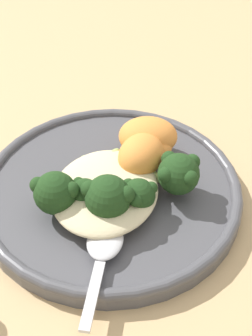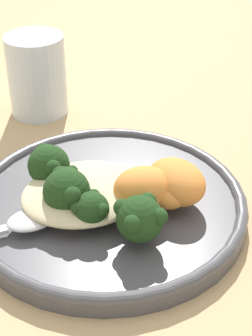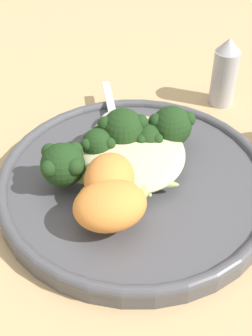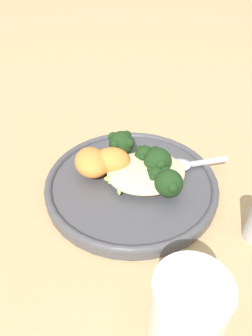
{
  "view_description": "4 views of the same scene",
  "coord_description": "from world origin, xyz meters",
  "px_view_note": "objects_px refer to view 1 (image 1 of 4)",
  "views": [
    {
      "loc": [
        -0.35,
        -0.08,
        0.35
      ],
      "look_at": [
        -0.01,
        -0.02,
        0.04
      ],
      "focal_mm": 50.0,
      "sensor_mm": 36.0,
      "label": 1
    },
    {
      "loc": [
        -0.17,
        -0.41,
        0.35
      ],
      "look_at": [
        -0.0,
        -0.01,
        0.06
      ],
      "focal_mm": 60.0,
      "sensor_mm": 36.0,
      "label": 2
    },
    {
      "loc": [
        0.31,
        -0.04,
        0.33
      ],
      "look_at": [
        -0.01,
        -0.01,
        0.03
      ],
      "focal_mm": 50.0,
      "sensor_mm": 36.0,
      "label": 3
    },
    {
      "loc": [
        0.07,
        0.37,
        0.36
      ],
      "look_at": [
        -0.01,
        -0.02,
        0.03
      ],
      "focal_mm": 35.0,
      "sensor_mm": 36.0,
      "label": 4
    }
  ],
  "objects_px": {
    "broccoli_stalk_2": "(108,195)",
    "spoon": "(103,248)",
    "broccoli_stalk_0": "(60,191)",
    "sweet_potato_chunk_1": "(141,155)",
    "broccoli_stalk_1": "(93,184)",
    "broccoli_stalk_3": "(134,191)",
    "plate": "(115,190)",
    "broccoli_stalk_4": "(170,173)",
    "quinoa_mound": "(107,191)",
    "sweet_potato_chunk_2": "(148,136)",
    "sweet_potato_chunk_0": "(146,144)"
  },
  "relations": [
    {
      "from": "broccoli_stalk_4",
      "to": "sweet_potato_chunk_0",
      "type": "bearing_deg",
      "value": 135.12
    },
    {
      "from": "plate",
      "to": "broccoli_stalk_3",
      "type": "bearing_deg",
      "value": -133.33
    },
    {
      "from": "broccoli_stalk_4",
      "to": "sweet_potato_chunk_2",
      "type": "distance_m",
      "value": 0.06
    },
    {
      "from": "plate",
      "to": "broccoli_stalk_4",
      "type": "relative_size",
      "value": 2.11
    },
    {
      "from": "plate",
      "to": "sweet_potato_chunk_0",
      "type": "bearing_deg",
      "value": -25.11
    },
    {
      "from": "broccoli_stalk_1",
      "to": "quinoa_mound",
      "type": "bearing_deg",
      "value": 84.41
    },
    {
      "from": "plate",
      "to": "sweet_potato_chunk_2",
      "type": "distance_m",
      "value": 0.07
    },
    {
      "from": "broccoli_stalk_1",
      "to": "broccoli_stalk_4",
      "type": "bearing_deg",
      "value": 119.37
    },
    {
      "from": "plate",
      "to": "broccoli_stalk_4",
      "type": "distance_m",
      "value": 0.06
    },
    {
      "from": "broccoli_stalk_2",
      "to": "spoon",
      "type": "xyz_separation_m",
      "value": [
        -0.05,
        -0.01,
        -0.02
      ]
    },
    {
      "from": "broccoli_stalk_0",
      "to": "sweet_potato_chunk_2",
      "type": "distance_m",
      "value": 0.12
    },
    {
      "from": "quinoa_mound",
      "to": "broccoli_stalk_0",
      "type": "distance_m",
      "value": 0.05
    },
    {
      "from": "quinoa_mound",
      "to": "sweet_potato_chunk_0",
      "type": "xyz_separation_m",
      "value": [
        0.07,
        -0.03,
        0.0
      ]
    },
    {
      "from": "broccoli_stalk_2",
      "to": "sweet_potato_chunk_1",
      "type": "relative_size",
      "value": 1.86
    },
    {
      "from": "quinoa_mound",
      "to": "plate",
      "type": "bearing_deg",
      "value": -7.89
    },
    {
      "from": "broccoli_stalk_3",
      "to": "broccoli_stalk_4",
      "type": "height_order",
      "value": "broccoli_stalk_4"
    },
    {
      "from": "broccoli_stalk_1",
      "to": "sweet_potato_chunk_0",
      "type": "xyz_separation_m",
      "value": [
        0.07,
        -0.04,
        0.0
      ]
    },
    {
      "from": "broccoli_stalk_0",
      "to": "spoon",
      "type": "xyz_separation_m",
      "value": [
        -0.05,
        -0.05,
        -0.02
      ]
    },
    {
      "from": "broccoli_stalk_4",
      "to": "spoon",
      "type": "bearing_deg",
      "value": -105.32
    },
    {
      "from": "spoon",
      "to": "broccoli_stalk_1",
      "type": "bearing_deg",
      "value": -161.27
    },
    {
      "from": "broccoli_stalk_3",
      "to": "sweet_potato_chunk_2",
      "type": "distance_m",
      "value": 0.08
    },
    {
      "from": "broccoli_stalk_0",
      "to": "plate",
      "type": "bearing_deg",
      "value": 162.22
    },
    {
      "from": "broccoli_stalk_0",
      "to": "broccoli_stalk_2",
      "type": "height_order",
      "value": "broccoli_stalk_2"
    },
    {
      "from": "sweet_potato_chunk_1",
      "to": "sweet_potato_chunk_2",
      "type": "height_order",
      "value": "same"
    },
    {
      "from": "sweet_potato_chunk_0",
      "to": "broccoli_stalk_0",
      "type": "bearing_deg",
      "value": 143.35
    },
    {
      "from": "broccoli_stalk_2",
      "to": "sweet_potato_chunk_0",
      "type": "bearing_deg",
      "value": 153.32
    },
    {
      "from": "broccoli_stalk_3",
      "to": "broccoli_stalk_2",
      "type": "bearing_deg",
      "value": -95.79
    },
    {
      "from": "broccoli_stalk_1",
      "to": "sweet_potato_chunk_0",
      "type": "height_order",
      "value": "same"
    },
    {
      "from": "quinoa_mound",
      "to": "sweet_potato_chunk_1",
      "type": "xyz_separation_m",
      "value": [
        0.05,
        -0.03,
        0.01
      ]
    },
    {
      "from": "broccoli_stalk_3",
      "to": "broccoli_stalk_1",
      "type": "bearing_deg",
      "value": -136.55
    },
    {
      "from": "broccoli_stalk_2",
      "to": "sweet_potato_chunk_2",
      "type": "xyz_separation_m",
      "value": [
        0.1,
        -0.02,
        -0.0
      ]
    },
    {
      "from": "broccoli_stalk_3",
      "to": "sweet_potato_chunk_0",
      "type": "distance_m",
      "value": 0.07
    },
    {
      "from": "plate",
      "to": "sweet_potato_chunk_1",
      "type": "relative_size",
      "value": 4.79
    },
    {
      "from": "plate",
      "to": "spoon",
      "type": "distance_m",
      "value": 0.09
    },
    {
      "from": "sweet_potato_chunk_0",
      "to": "sweet_potato_chunk_1",
      "type": "relative_size",
      "value": 1.02
    },
    {
      "from": "broccoli_stalk_0",
      "to": "sweet_potato_chunk_1",
      "type": "bearing_deg",
      "value": 164.53
    },
    {
      "from": "broccoli_stalk_0",
      "to": "sweet_potato_chunk_2",
      "type": "relative_size",
      "value": 1.54
    },
    {
      "from": "spoon",
      "to": "plate",
      "type": "bearing_deg",
      "value": -176.99
    },
    {
      "from": "broccoli_stalk_3",
      "to": "sweet_potato_chunk_1",
      "type": "height_order",
      "value": "sweet_potato_chunk_1"
    },
    {
      "from": "broccoli_stalk_2",
      "to": "sweet_potato_chunk_1",
      "type": "xyz_separation_m",
      "value": [
        0.06,
        -0.02,
        -0.0
      ]
    },
    {
      "from": "broccoli_stalk_2",
      "to": "sweet_potato_chunk_1",
      "type": "distance_m",
      "value": 0.07
    },
    {
      "from": "spoon",
      "to": "broccoli_stalk_4",
      "type": "bearing_deg",
      "value": 150.96
    },
    {
      "from": "sweet_potato_chunk_1",
      "to": "spoon",
      "type": "xyz_separation_m",
      "value": [
        -0.11,
        0.01,
        -0.02
      ]
    },
    {
      "from": "broccoli_stalk_0",
      "to": "sweet_potato_chunk_1",
      "type": "distance_m",
      "value": 0.09
    },
    {
      "from": "broccoli_stalk_2",
      "to": "sweet_potato_chunk_2",
      "type": "height_order",
      "value": "broccoli_stalk_2"
    },
    {
      "from": "sweet_potato_chunk_0",
      "to": "sweet_potato_chunk_1",
      "type": "xyz_separation_m",
      "value": [
        -0.02,
        0.0,
        0.0
      ]
    },
    {
      "from": "broccoli_stalk_0",
      "to": "spoon",
      "type": "distance_m",
      "value": 0.07
    },
    {
      "from": "quinoa_mound",
      "to": "broccoli_stalk_3",
      "type": "relative_size",
      "value": 1.66
    },
    {
      "from": "broccoli_stalk_1",
      "to": "broccoli_stalk_3",
      "type": "relative_size",
      "value": 1.3
    },
    {
      "from": "broccoli_stalk_0",
      "to": "sweet_potato_chunk_1",
      "type": "relative_size",
      "value": 1.73
    }
  ]
}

